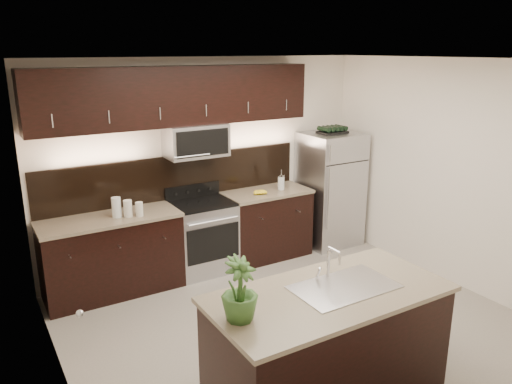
{
  "coord_description": "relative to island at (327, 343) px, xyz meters",
  "views": [
    {
      "loc": [
        -2.75,
        -3.81,
        2.8
      ],
      "look_at": [
        -0.13,
        0.55,
        1.33
      ],
      "focal_mm": 35.0,
      "sensor_mm": 36.0,
      "label": 1
    }
  ],
  "objects": [
    {
      "name": "refrigerator",
      "position": [
        2.18,
        2.67,
        0.35
      ],
      "size": [
        0.79,
        0.71,
        1.64
      ],
      "primitive_type": "cube",
      "color": "#B2B2B7",
      "rests_on": "ground"
    },
    {
      "name": "room_walls",
      "position": [
        0.3,
        1.0,
        1.22
      ],
      "size": [
        4.52,
        4.02,
        2.71
      ],
      "color": "silver",
      "rests_on": "ground"
    },
    {
      "name": "ground",
      "position": [
        0.41,
        1.04,
        -0.47
      ],
      "size": [
        4.5,
        4.5,
        0.0
      ],
      "primitive_type": "plane",
      "color": "gray",
      "rests_on": "ground"
    },
    {
      "name": "bananas",
      "position": [
        0.91,
        2.65,
        0.5
      ],
      "size": [
        0.22,
        0.19,
        0.06
      ],
      "primitive_type": "ellipsoid",
      "rotation": [
        0.0,
        0.0,
        -0.27
      ],
      "color": "yellow",
      "rests_on": "counter_run"
    },
    {
      "name": "plant",
      "position": [
        -0.82,
        -0.0,
        0.7
      ],
      "size": [
        0.35,
        0.35,
        0.47
      ],
      "primitive_type": "imported",
      "rotation": [
        0.0,
        0.0,
        0.43
      ],
      "color": "#335A24",
      "rests_on": "island"
    },
    {
      "name": "sink_faucet",
      "position": [
        0.15,
        0.01,
        0.48
      ],
      "size": [
        0.84,
        0.5,
        0.28
      ],
      "color": "silver",
      "rests_on": "island"
    },
    {
      "name": "canisters",
      "position": [
        -0.84,
        2.64,
        0.57
      ],
      "size": [
        0.33,
        0.19,
        0.23
      ],
      "rotation": [
        0.0,
        0.0,
        -0.4
      ],
      "color": "silver",
      "rests_on": "counter_run"
    },
    {
      "name": "upper_fixtures",
      "position": [
        -0.02,
        2.88,
        1.67
      ],
      "size": [
        3.49,
        0.4,
        1.66
      ],
      "color": "black",
      "rests_on": "counter_run"
    },
    {
      "name": "island",
      "position": [
        0.0,
        0.0,
        0.0
      ],
      "size": [
        1.96,
        0.96,
        0.94
      ],
      "color": "black",
      "rests_on": "ground"
    },
    {
      "name": "wine_rack",
      "position": [
        2.18,
        2.67,
        1.22
      ],
      "size": [
        0.41,
        0.25,
        0.1
      ],
      "color": "black",
      "rests_on": "refrigerator"
    },
    {
      "name": "counter_run",
      "position": [
        -0.05,
        2.73,
        -0.0
      ],
      "size": [
        3.51,
        0.65,
        0.94
      ],
      "color": "black",
      "rests_on": "ground"
    },
    {
      "name": "french_press",
      "position": [
        1.33,
        2.68,
        0.57
      ],
      "size": [
        0.09,
        0.09,
        0.27
      ],
      "rotation": [
        0.0,
        0.0,
        -0.08
      ],
      "color": "silver",
      "rests_on": "counter_run"
    }
  ]
}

